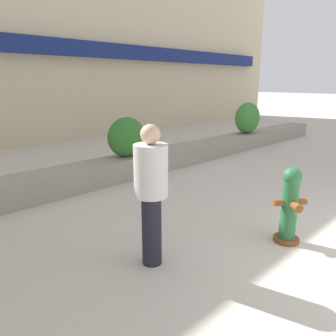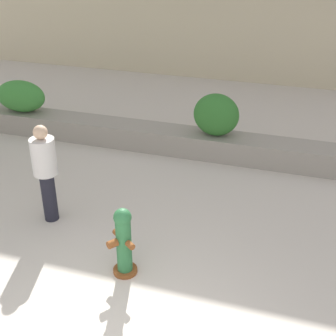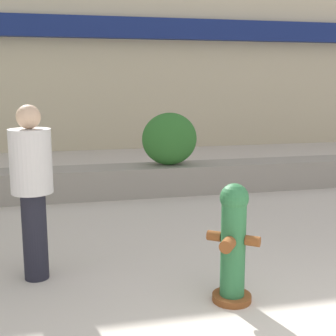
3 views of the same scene
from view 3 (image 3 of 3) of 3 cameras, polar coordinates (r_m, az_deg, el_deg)
building_facade at (r=14.10m, az=-5.46°, el=18.89°), size 30.00×1.36×8.00m
planter_wall_low at (r=8.24m, az=0.61°, el=-1.29°), size 18.00×0.70×0.50m
hedge_bush_1 at (r=8.11m, az=0.19°, el=3.56°), size 0.96×0.63×0.91m
fire_hydrant at (r=4.19m, az=7.93°, el=-8.97°), size 0.49×0.49×1.08m
pedestrian at (r=4.70m, az=-16.25°, el=-1.64°), size 0.54×0.54×1.73m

